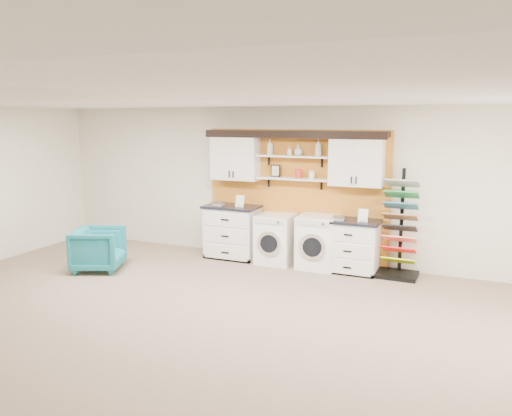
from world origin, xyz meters
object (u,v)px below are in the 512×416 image
at_px(base_cabinet_right, 352,246).
at_px(armchair, 99,249).
at_px(washer, 276,239).
at_px(sample_rack, 399,244).
at_px(dryer, 318,242).
at_px(base_cabinet_left, 232,232).

distance_m(base_cabinet_right, armchair, 4.35).
relative_size(washer, sample_rack, 0.50).
bearing_deg(armchair, base_cabinet_right, -91.05).
distance_m(dryer, sample_rack, 1.37).
xyz_separation_m(base_cabinet_left, sample_rack, (3.03, 0.04, 0.06)).
bearing_deg(armchair, dryer, -87.75).
bearing_deg(base_cabinet_right, dryer, -179.67).
distance_m(sample_rack, armchair, 5.09).
bearing_deg(base_cabinet_left, washer, -0.22).
distance_m(base_cabinet_right, washer, 1.38).
xyz_separation_m(base_cabinet_left, dryer, (1.66, -0.00, -0.03)).
distance_m(base_cabinet_left, washer, 0.88).
distance_m(base_cabinet_right, dryer, 0.60).
xyz_separation_m(base_cabinet_left, armchair, (-1.78, -1.62, -0.13)).
bearing_deg(base_cabinet_left, armchair, -137.68).
height_order(washer, sample_rack, sample_rack).
height_order(dryer, armchair, dryer).
bearing_deg(base_cabinet_right, armchair, -158.14).
bearing_deg(sample_rack, dryer, -176.98).
relative_size(sample_rack, armchair, 2.22).
bearing_deg(washer, base_cabinet_right, 0.14).
distance_m(washer, dryer, 0.79).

